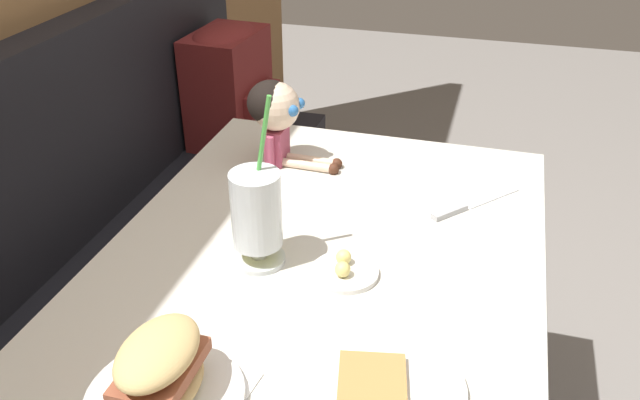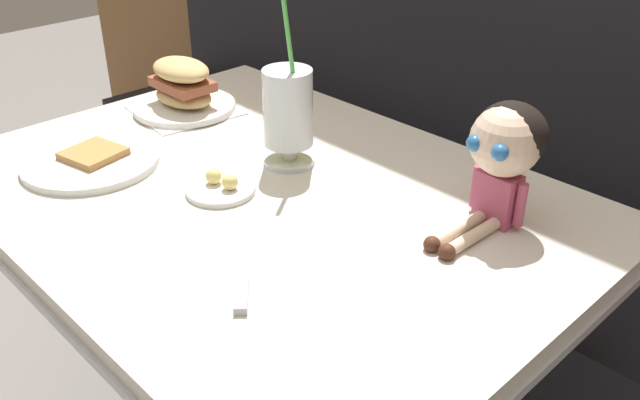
# 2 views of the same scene
# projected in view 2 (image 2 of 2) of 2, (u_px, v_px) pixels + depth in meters

# --- Properties ---
(booth_bench) EXTENTS (2.60, 0.48, 1.00)m
(booth_bench) POSITION_uv_depth(u_px,v_px,m) (456.00, 249.00, 1.77)
(booth_bench) COLOR black
(booth_bench) RESTS_ON ground
(diner_table) EXTENTS (1.11, 0.81, 0.74)m
(diner_table) POSITION_uv_depth(u_px,v_px,m) (267.00, 282.00, 1.28)
(diner_table) COLOR silver
(diner_table) RESTS_ON ground
(toast_plate) EXTENTS (0.25, 0.25, 0.03)m
(toast_plate) POSITION_uv_depth(u_px,v_px,m) (91.00, 161.00, 1.27)
(toast_plate) COLOR white
(toast_plate) RESTS_ON diner_table
(milkshake_glass) EXTENTS (0.10, 0.10, 0.32)m
(milkshake_glass) POSITION_uv_depth(u_px,v_px,m) (288.00, 113.00, 1.23)
(milkshake_glass) COLOR silver
(milkshake_glass) RESTS_ON diner_table
(sandwich_plate) EXTENTS (0.22, 0.22, 0.12)m
(sandwich_plate) POSITION_uv_depth(u_px,v_px,m) (183.00, 91.00, 1.48)
(sandwich_plate) COLOR white
(sandwich_plate) RESTS_ON diner_table
(butter_saucer) EXTENTS (0.12, 0.12, 0.04)m
(butter_saucer) POSITION_uv_depth(u_px,v_px,m) (221.00, 187.00, 1.17)
(butter_saucer) COLOR white
(butter_saucer) RESTS_ON diner_table
(butter_knife) EXTENTS (0.19, 0.17, 0.01)m
(butter_knife) POSITION_uv_depth(u_px,v_px,m) (241.00, 309.00, 0.89)
(butter_knife) COLOR silver
(butter_knife) RESTS_ON diner_table
(seated_doll) EXTENTS (0.11, 0.22, 0.20)m
(seated_doll) POSITION_uv_depth(u_px,v_px,m) (505.00, 148.00, 1.03)
(seated_doll) COLOR #B74C6B
(seated_doll) RESTS_ON diner_table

